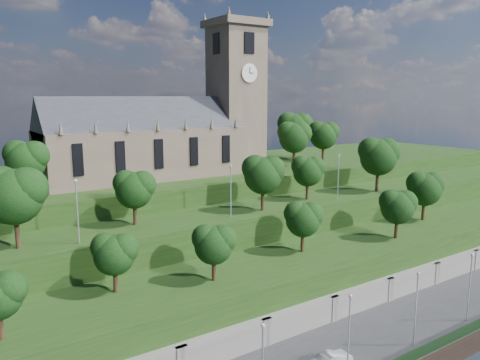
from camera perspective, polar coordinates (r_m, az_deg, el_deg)
retaining_wall at (r=55.93m, az=7.04°, el=-17.15°), size 160.00×2.10×5.00m
embankment_lower at (r=59.50m, az=3.18°, el=-13.74°), size 160.00×12.00×8.00m
embankment_upper at (r=67.25m, az=-2.50°, el=-9.02°), size 160.00×10.00×12.00m
hilltop at (r=84.75m, az=-9.92°, el=-4.04°), size 160.00×32.00×15.00m
church at (r=79.07m, az=-8.54°, el=6.02°), size 38.60×12.35×27.60m
trees_lower at (r=61.37m, az=8.78°, el=-4.42°), size 68.31×9.09×8.10m
trees_upper at (r=65.53m, az=0.83°, el=1.04°), size 63.00×8.45×9.28m
trees_hilltop at (r=77.38m, az=-9.74°, el=4.97°), size 74.24×15.83×9.84m
lamp_posts_promenade at (r=46.74m, az=13.15°, el=-17.34°), size 60.36×0.36×8.22m
lamp_posts_upper at (r=62.11m, az=-1.14°, el=-0.84°), size 40.36×0.36×7.27m
car_middle at (r=49.88m, az=11.17°, el=-20.64°), size 4.35×1.60×1.42m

